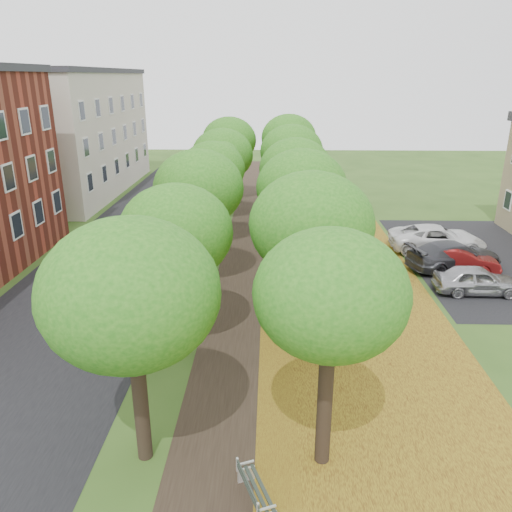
# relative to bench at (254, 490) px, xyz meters

# --- Properties ---
(ground) EXTENTS (120.00, 120.00, 0.00)m
(ground) POSITION_rel_bench_xyz_m (-0.82, 1.52, -0.40)
(ground) COLOR #2D4C19
(ground) RESTS_ON ground
(street_asphalt) EXTENTS (8.00, 70.00, 0.01)m
(street_asphalt) POSITION_rel_bench_xyz_m (-8.32, 16.52, -0.40)
(street_asphalt) COLOR black
(street_asphalt) RESTS_ON ground
(footpath) EXTENTS (3.20, 70.00, 0.01)m
(footpath) POSITION_rel_bench_xyz_m (-0.82, 16.52, -0.40)
(footpath) COLOR black
(footpath) RESTS_ON ground
(leaf_verge) EXTENTS (7.50, 70.00, 0.01)m
(leaf_verge) POSITION_rel_bench_xyz_m (4.18, 16.52, -0.40)
(leaf_verge) COLOR #A2881D
(leaf_verge) RESTS_ON ground
(parking_lot) EXTENTS (9.00, 16.00, 0.01)m
(parking_lot) POSITION_rel_bench_xyz_m (12.68, 17.52, -0.40)
(parking_lot) COLOR black
(parking_lot) RESTS_ON ground
(tree_row_west) EXTENTS (4.10, 34.10, 6.41)m
(tree_row_west) POSITION_rel_bench_xyz_m (-3.02, 16.52, 4.24)
(tree_row_west) COLOR black
(tree_row_west) RESTS_ON ground
(tree_row_east) EXTENTS (4.10, 34.10, 6.41)m
(tree_row_east) POSITION_rel_bench_xyz_m (1.78, 16.52, 4.24)
(tree_row_east) COLOR black
(tree_row_east) RESTS_ON ground
(building_cream) EXTENTS (10.30, 20.30, 10.40)m
(building_cream) POSITION_rel_bench_xyz_m (-17.82, 34.52, 4.81)
(building_cream) COLOR beige
(building_cream) RESTS_ON ground
(bench) EXTENTS (1.04, 1.69, 0.77)m
(bench) POSITION_rel_bench_xyz_m (0.00, 0.00, 0.00)
(bench) COLOR #252F28
(bench) RESTS_ON ground
(car_silver) EXTENTS (4.00, 1.66, 1.36)m
(car_silver) POSITION_rel_bench_xyz_m (10.18, 12.77, 0.28)
(car_silver) COLOR #A3A3A8
(car_silver) RESTS_ON ground
(car_red) EXTENTS (4.39, 2.08, 1.39)m
(car_red) POSITION_rel_bench_xyz_m (10.18, 15.53, 0.29)
(car_red) COLOR maroon
(car_red) RESTS_ON ground
(car_grey) EXTENTS (5.59, 3.53, 1.51)m
(car_grey) POSITION_rel_bench_xyz_m (10.18, 15.95, 0.35)
(car_grey) COLOR #37383D
(car_grey) RESTS_ON ground
(car_white) EXTENTS (5.53, 2.61, 1.53)m
(car_white) POSITION_rel_bench_xyz_m (10.18, 18.89, 0.36)
(car_white) COLOR silver
(car_white) RESTS_ON ground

